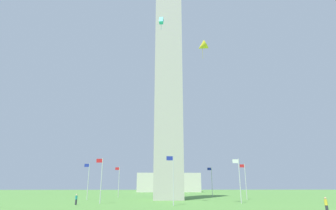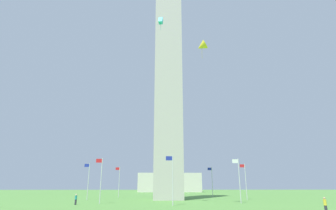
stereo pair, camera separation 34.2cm
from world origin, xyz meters
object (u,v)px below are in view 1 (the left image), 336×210
at_px(flagpole_e, 173,177).
at_px(flagpole_se, 239,178).
at_px(obelisk_monument, 168,74).
at_px(flagpole_w, 165,181).
at_px(flagpole_s, 245,180).
at_px(person_yellow_shirt, 326,205).
at_px(flagpole_n, 88,179).
at_px(kite_cyan_box, 161,21).
at_px(person_teal_shirt, 76,199).
at_px(distant_building, 168,183).
at_px(flagpole_ne, 101,178).
at_px(flagpole_sw, 212,180).
at_px(flagpole_nw, 119,180).
at_px(kite_yellow_delta, 202,46).

relative_size(flagpole_e, flagpole_se, 1.00).
xyz_separation_m(obelisk_monument, flagpole_w, (0.06, -16.63, -24.14)).
bearing_deg(flagpole_s, person_yellow_shirt, 88.77).
relative_size(obelisk_monument, flagpole_e, 7.64).
bearing_deg(flagpole_n, kite_cyan_box, 130.63).
relative_size(flagpole_s, kite_cyan_box, 2.81).
distance_m(flagpole_n, person_yellow_shirt, 43.61).
xyz_separation_m(flagpole_se, person_yellow_shirt, (-4.25, 16.98, -3.25)).
relative_size(obelisk_monument, flagpole_w, 7.64).
relative_size(obelisk_monument, person_teal_shirt, 35.41).
height_order(person_yellow_shirt, distant_building, distant_building).
height_order(obelisk_monument, flagpole_ne, obelisk_monument).
bearing_deg(flagpole_ne, flagpole_sw, -135.00).
xyz_separation_m(flagpole_sw, kite_cyan_box, (13.73, 28.84, 27.07)).
bearing_deg(flagpole_e, flagpole_nw, -67.50).
bearing_deg(flagpole_nw, kite_cyan_box, 108.74).
bearing_deg(obelisk_monument, distant_building, -92.94).
distance_m(flagpole_sw, flagpole_nw, 23.52).
height_order(person_teal_shirt, distant_building, distant_building).
height_order(flagpole_se, flagpole_sw, same).
relative_size(flagpole_ne, flagpole_nw, 1.00).
height_order(flagpole_w, kite_cyan_box, kite_cyan_box).
height_order(flagpole_se, distant_building, distant_building).
bearing_deg(flagpole_sw, flagpole_se, 90.00).
height_order(flagpole_ne, flagpole_e, same).
height_order(obelisk_monument, flagpole_s, obelisk_monument).
xyz_separation_m(person_yellow_shirt, kite_yellow_delta, (11.04, -10.21, 24.59)).
bearing_deg(flagpole_se, flagpole_ne, -0.00).
bearing_deg(flagpole_nw, person_teal_shirt, 83.18).
distance_m(flagpole_ne, kite_cyan_box, 29.27).
relative_size(flagpole_n, flagpole_ne, 1.00).
xyz_separation_m(flagpole_nw, person_yellow_shirt, (-27.77, 40.49, -3.25)).
height_order(flagpole_nw, person_teal_shirt, flagpole_nw).
bearing_deg(person_yellow_shirt, flagpole_sw, 5.01).
xyz_separation_m(flagpole_e, flagpole_sw, (-11.76, -28.39, 0.00)).
xyz_separation_m(flagpole_sw, flagpole_nw, (23.52, -0.00, 0.00)).
relative_size(flagpole_s, flagpole_sw, 1.00).
height_order(obelisk_monument, kite_yellow_delta, obelisk_monument).
xyz_separation_m(flagpole_ne, flagpole_sw, (-23.52, -23.52, 0.00)).
distance_m(flagpole_n, kite_cyan_box, 35.20).
bearing_deg(distant_building, flagpole_sw, 98.36).
distance_m(flagpole_ne, distant_building, 80.86).
height_order(flagpole_s, flagpole_w, same).
distance_m(flagpole_n, flagpole_e, 23.52).
xyz_separation_m(person_yellow_shirt, kite_cyan_box, (17.99, -11.65, 30.32)).
distance_m(flagpole_ne, kite_yellow_delta, 27.95).
xyz_separation_m(flagpole_w, flagpole_nw, (11.76, 4.87, 0.00)).
xyz_separation_m(flagpole_w, person_teal_shirt, (14.88, 30.94, -3.28)).
bearing_deg(flagpole_e, kite_cyan_box, 12.89).
xyz_separation_m(flagpole_n, kite_yellow_delta, (-21.60, 18.52, 21.35)).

